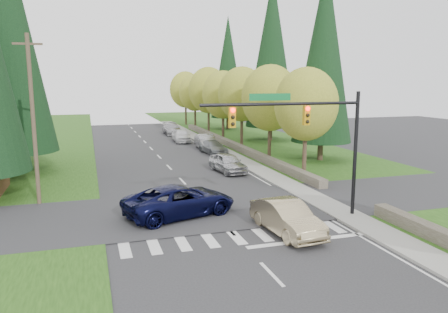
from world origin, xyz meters
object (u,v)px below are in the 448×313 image
suv_navy (180,201)px  parked_car_e (172,129)px  sedan_champagne (287,217)px  parked_car_a (228,163)px  parked_car_d (181,136)px  parked_car_b (213,147)px  parked_car_c (206,142)px

suv_navy → parked_car_e: suv_navy is taller
sedan_champagne → parked_car_a: (1.69, 14.59, -0.03)m
parked_car_e → parked_car_d: bearing=-91.7°
suv_navy → parked_car_d: size_ratio=1.34×
parked_car_d → parked_car_b: bearing=-78.9°
suv_navy → parked_car_e: (6.41, 36.48, -0.10)m
parked_car_b → parked_car_e: size_ratio=0.85×
sedan_champagne → parked_car_c: size_ratio=1.00×
parked_car_b → parked_car_e: 16.98m
parked_car_a → parked_car_c: bearing=76.0°
sedan_champagne → parked_car_e: sedan_champagne is taller
suv_navy → parked_car_a: suv_navy is taller
parked_car_e → parked_car_b: bearing=-85.6°
suv_navy → parked_car_a: size_ratio=1.37×
parked_car_b → parked_car_d: 9.29m
parked_car_a → parked_car_d: parked_car_d is taller
parked_car_a → parked_car_d: size_ratio=0.98×
sedan_champagne → parked_car_e: 40.82m
suv_navy → parked_car_c: size_ratio=1.28×
parked_car_a → parked_car_b: bearing=74.0°
sedan_champagne → suv_navy: 6.12m
parked_car_d → parked_car_e: bearing=89.8°
parked_car_b → parked_car_e: (-1.05, 16.95, 0.12)m
suv_navy → parked_car_d: bearing=-29.0°
parked_car_b → parked_car_e: bearing=85.7°
parked_car_b → parked_car_d: (-1.40, 9.18, 0.14)m
parked_car_b → sedan_champagne: bearing=-105.2°
suv_navy → parked_car_b: (7.46, 19.53, -0.21)m
parked_car_d → parked_car_a: bearing=-87.6°
sedan_champagne → suv_navy: suv_navy is taller
parked_car_c → suv_navy: bearing=-106.3°
sedan_champagne → parked_car_d: size_ratio=1.05×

